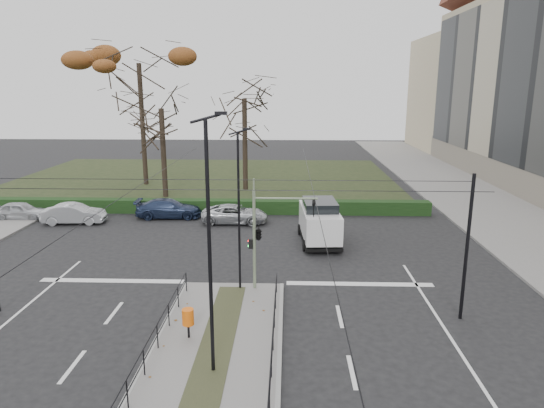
{
  "coord_description": "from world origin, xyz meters",
  "views": [
    {
      "loc": [
        2.53,
        -16.36,
        9.19
      ],
      "look_at": [
        1.72,
        7.73,
        3.35
      ],
      "focal_mm": 32.0,
      "sensor_mm": 36.0,
      "label": 1
    }
  ],
  "objects_px": {
    "litter_bin": "(188,317)",
    "white_van": "(319,221)",
    "rust_tree": "(139,63)",
    "bare_tree_center": "(244,105)",
    "parked_car_third": "(169,208)",
    "bare_tree_near": "(161,115)",
    "streetlamp_median_near": "(210,247)",
    "parked_car_first": "(20,211)",
    "parked_car_fourth": "(235,214)",
    "streetlamp_median_far": "(239,210)",
    "traffic_light": "(260,232)",
    "parked_car_second": "(74,214)"
  },
  "relations": [
    {
      "from": "parked_car_second",
      "to": "rust_tree",
      "type": "height_order",
      "value": "rust_tree"
    },
    {
      "from": "streetlamp_median_far",
      "to": "white_van",
      "type": "xyz_separation_m",
      "value": [
        4.07,
        7.35,
        -2.52
      ]
    },
    {
      "from": "bare_tree_center",
      "to": "parked_car_fourth",
      "type": "bearing_deg",
      "value": -88.89
    },
    {
      "from": "parked_car_third",
      "to": "rust_tree",
      "type": "height_order",
      "value": "rust_tree"
    },
    {
      "from": "parked_car_first",
      "to": "bare_tree_near",
      "type": "relative_size",
      "value": 0.38
    },
    {
      "from": "white_van",
      "to": "bare_tree_near",
      "type": "height_order",
      "value": "bare_tree_near"
    },
    {
      "from": "litter_bin",
      "to": "parked_car_fourth",
      "type": "distance_m",
      "value": 16.09
    },
    {
      "from": "streetlamp_median_far",
      "to": "rust_tree",
      "type": "height_order",
      "value": "rust_tree"
    },
    {
      "from": "litter_bin",
      "to": "white_van",
      "type": "bearing_deg",
      "value": 65.1
    },
    {
      "from": "parked_car_second",
      "to": "parked_car_third",
      "type": "xyz_separation_m",
      "value": [
        6.16,
        1.74,
        -0.01
      ]
    },
    {
      "from": "white_van",
      "to": "bare_tree_near",
      "type": "relative_size",
      "value": 0.52
    },
    {
      "from": "traffic_light",
      "to": "bare_tree_near",
      "type": "height_order",
      "value": "bare_tree_near"
    },
    {
      "from": "streetlamp_median_far",
      "to": "parked_car_fourth",
      "type": "xyz_separation_m",
      "value": [
        -1.5,
        11.47,
        -3.24
      ]
    },
    {
      "from": "rust_tree",
      "to": "bare_tree_center",
      "type": "height_order",
      "value": "rust_tree"
    },
    {
      "from": "streetlamp_median_near",
      "to": "parked_car_third",
      "type": "distance_m",
      "value": 20.71
    },
    {
      "from": "litter_bin",
      "to": "bare_tree_near",
      "type": "height_order",
      "value": "bare_tree_near"
    },
    {
      "from": "streetlamp_median_far",
      "to": "bare_tree_near",
      "type": "height_order",
      "value": "bare_tree_near"
    },
    {
      "from": "bare_tree_near",
      "to": "parked_car_first",
      "type": "bearing_deg",
      "value": -139.72
    },
    {
      "from": "litter_bin",
      "to": "streetlamp_median_near",
      "type": "bearing_deg",
      "value": -59.19
    },
    {
      "from": "rust_tree",
      "to": "bare_tree_near",
      "type": "height_order",
      "value": "rust_tree"
    },
    {
      "from": "traffic_light",
      "to": "litter_bin",
      "type": "relative_size",
      "value": 4.09
    },
    {
      "from": "streetlamp_median_near",
      "to": "bare_tree_center",
      "type": "xyz_separation_m",
      "value": [
        -1.49,
        29.05,
        3.2
      ]
    },
    {
      "from": "traffic_light",
      "to": "bare_tree_center",
      "type": "distance_m",
      "value": 22.95
    },
    {
      "from": "streetlamp_median_near",
      "to": "parked_car_first",
      "type": "distance_m",
      "value": 25.19
    },
    {
      "from": "traffic_light",
      "to": "parked_car_third",
      "type": "bearing_deg",
      "value": 120.1
    },
    {
      "from": "traffic_light",
      "to": "parked_car_second",
      "type": "bearing_deg",
      "value": 141.05
    },
    {
      "from": "traffic_light",
      "to": "parked_car_first",
      "type": "distance_m",
      "value": 21.43
    },
    {
      "from": "streetlamp_median_far",
      "to": "traffic_light",
      "type": "bearing_deg",
      "value": 3.16
    },
    {
      "from": "parked_car_fourth",
      "to": "bare_tree_center",
      "type": "xyz_separation_m",
      "value": [
        -0.21,
        10.86,
        6.97
      ]
    },
    {
      "from": "streetlamp_median_far",
      "to": "bare_tree_near",
      "type": "relative_size",
      "value": 0.75
    },
    {
      "from": "parked_car_fourth",
      "to": "litter_bin",
      "type": "bearing_deg",
      "value": -179.34
    },
    {
      "from": "parked_car_fourth",
      "to": "bare_tree_center",
      "type": "height_order",
      "value": "bare_tree_center"
    },
    {
      "from": "streetlamp_median_near",
      "to": "bare_tree_near",
      "type": "relative_size",
      "value": 0.85
    },
    {
      "from": "parked_car_third",
      "to": "parked_car_fourth",
      "type": "relative_size",
      "value": 1.02
    },
    {
      "from": "parked_car_third",
      "to": "bare_tree_near",
      "type": "bearing_deg",
      "value": 12.86
    },
    {
      "from": "streetlamp_median_far",
      "to": "bare_tree_near",
      "type": "distance_m",
      "value": 21.05
    },
    {
      "from": "traffic_light",
      "to": "rust_tree",
      "type": "bearing_deg",
      "value": 116.95
    },
    {
      "from": "litter_bin",
      "to": "parked_car_second",
      "type": "height_order",
      "value": "parked_car_second"
    },
    {
      "from": "parked_car_second",
      "to": "white_van",
      "type": "distance_m",
      "value": 17.04
    },
    {
      "from": "bare_tree_center",
      "to": "bare_tree_near",
      "type": "distance_m",
      "value": 7.32
    },
    {
      "from": "parked_car_second",
      "to": "rust_tree",
      "type": "distance_m",
      "value": 17.15
    },
    {
      "from": "parked_car_third",
      "to": "bare_tree_near",
      "type": "xyz_separation_m",
      "value": [
        -1.85,
        6.42,
        6.25
      ]
    },
    {
      "from": "parked_car_second",
      "to": "traffic_light",
      "type": "bearing_deg",
      "value": -133.92
    },
    {
      "from": "parked_car_third",
      "to": "white_van",
      "type": "relative_size",
      "value": 0.91
    },
    {
      "from": "parked_car_fourth",
      "to": "parked_car_third",
      "type": "bearing_deg",
      "value": 76.55
    },
    {
      "from": "litter_bin",
      "to": "parked_car_first",
      "type": "bearing_deg",
      "value": 133.02
    },
    {
      "from": "parked_car_first",
      "to": "parked_car_third",
      "type": "bearing_deg",
      "value": -87.47
    },
    {
      "from": "parked_car_third",
      "to": "parked_car_fourth",
      "type": "xyz_separation_m",
      "value": [
        4.91,
        -1.23,
        -0.04
      ]
    },
    {
      "from": "litter_bin",
      "to": "white_van",
      "type": "relative_size",
      "value": 0.22
    },
    {
      "from": "streetlamp_median_near",
      "to": "streetlamp_median_far",
      "type": "relative_size",
      "value": 1.14
    }
  ]
}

